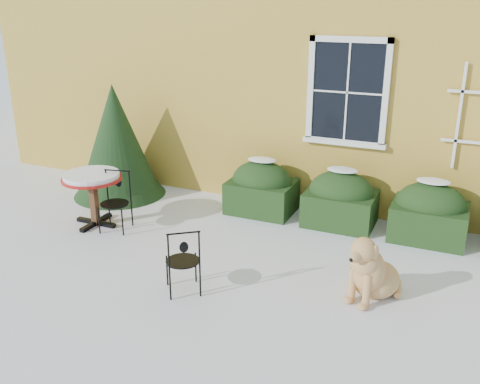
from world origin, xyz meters
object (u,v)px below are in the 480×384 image
at_px(patio_chair_far, 115,201).
at_px(evergreen_shrub, 117,151).
at_px(bistro_table, 92,182).
at_px(patio_chair_near, 183,260).
at_px(dog, 371,272).

bearing_deg(patio_chair_far, evergreen_shrub, 111.26).
relative_size(bistro_table, patio_chair_near, 1.06).
bearing_deg(patio_chair_near, patio_chair_far, -70.34).
relative_size(bistro_table, patio_chair_far, 1.01).
bearing_deg(dog, patio_chair_far, -164.05).
height_order(evergreen_shrub, patio_chair_far, evergreen_shrub).
distance_m(evergreen_shrub, bistro_table, 1.37).
distance_m(bistro_table, dog, 4.34).
distance_m(bistro_table, patio_chair_near, 2.58).
xyz_separation_m(evergreen_shrub, bistro_table, (0.47, -1.28, -0.09)).
relative_size(patio_chair_near, patio_chair_far, 0.95).
xyz_separation_m(patio_chair_far, dog, (3.90, -0.47, -0.10)).
distance_m(evergreen_shrub, patio_chair_far, 1.58).
distance_m(patio_chair_far, dog, 3.93).
xyz_separation_m(evergreen_shrub, dog, (4.77, -1.75, -0.45)).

